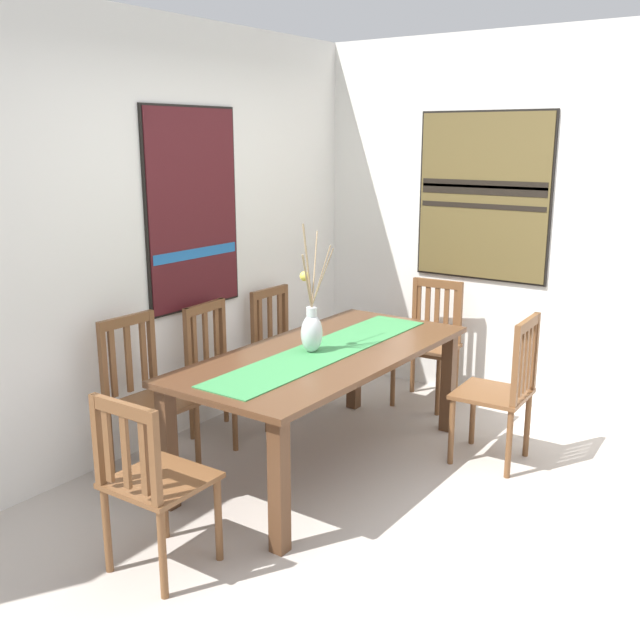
# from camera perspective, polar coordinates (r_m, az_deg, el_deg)

# --- Properties ---
(ground_plane) EXTENTS (6.40, 6.40, 0.03)m
(ground_plane) POSITION_cam_1_polar(r_m,az_deg,el_deg) (4.21, 7.84, -14.04)
(ground_plane) COLOR #B2A89E
(wall_back) EXTENTS (6.40, 0.12, 2.70)m
(wall_back) POSITION_cam_1_polar(r_m,az_deg,el_deg) (4.88, -11.47, 6.63)
(wall_back) COLOR silver
(wall_back) RESTS_ON ground_plane
(wall_side) EXTENTS (0.12, 6.40, 2.70)m
(wall_side) POSITION_cam_1_polar(r_m,az_deg,el_deg) (5.48, 17.42, 7.06)
(wall_side) COLOR silver
(wall_side) RESTS_ON ground_plane
(dining_table) EXTENTS (2.02, 0.92, 0.73)m
(dining_table) POSITION_cam_1_polar(r_m,az_deg,el_deg) (4.36, 0.37, -3.65)
(dining_table) COLOR #51331E
(dining_table) RESTS_ON ground_plane
(table_runner) EXTENTS (1.85, 0.36, 0.01)m
(table_runner) POSITION_cam_1_polar(r_m,az_deg,el_deg) (4.33, 0.37, -2.40)
(table_runner) COLOR #388447
(table_runner) RESTS_ON dining_table
(centerpiece_vase) EXTENTS (0.29, 0.28, 0.76)m
(centerpiece_vase) POSITION_cam_1_polar(r_m,az_deg,el_deg) (4.26, -0.68, -0.60)
(centerpiece_vase) COLOR silver
(centerpiece_vase) RESTS_ON dining_table
(chair_0) EXTENTS (0.45, 0.45, 0.92)m
(chair_0) POSITION_cam_1_polar(r_m,az_deg,el_deg) (5.53, 8.58, -1.54)
(chair_0) COLOR brown
(chair_0) RESTS_ON ground_plane
(chair_1) EXTENTS (0.43, 0.43, 0.95)m
(chair_1) POSITION_cam_1_polar(r_m,az_deg,el_deg) (4.44, -13.55, -5.81)
(chair_1) COLOR brown
(chair_1) RESTS_ON ground_plane
(chair_2) EXTENTS (0.44, 0.44, 0.94)m
(chair_2) POSITION_cam_1_polar(r_m,az_deg,el_deg) (4.57, 14.14, -5.17)
(chair_2) COLOR brown
(chair_2) RESTS_ON ground_plane
(chair_3) EXTENTS (0.43, 0.43, 0.87)m
(chair_3) POSITION_cam_1_polar(r_m,az_deg,el_deg) (5.43, -2.82, -1.98)
(chair_3) COLOR brown
(chair_3) RESTS_ON ground_plane
(chair_4) EXTENTS (0.45, 0.45, 0.90)m
(chair_4) POSITION_cam_1_polar(r_m,az_deg,el_deg) (4.91, -7.66, -3.79)
(chair_4) COLOR brown
(chair_4) RESTS_ON ground_plane
(chair_5) EXTENTS (0.43, 0.43, 0.88)m
(chair_5) POSITION_cam_1_polar(r_m,az_deg,el_deg) (3.45, -13.04, -12.13)
(chair_5) COLOR brown
(chair_5) RESTS_ON ground_plane
(painting_on_back_wall) EXTENTS (0.82, 0.05, 1.32)m
(painting_on_back_wall) POSITION_cam_1_polar(r_m,az_deg,el_deg) (4.90, -9.99, 8.51)
(painting_on_back_wall) COLOR black
(painting_on_side_wall) EXTENTS (0.05, 1.03, 1.23)m
(painting_on_side_wall) POSITION_cam_1_polar(r_m,az_deg,el_deg) (5.56, 12.68, 9.42)
(painting_on_side_wall) COLOR black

